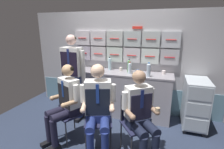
{
  "coord_description": "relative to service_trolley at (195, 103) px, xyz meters",
  "views": [
    {
      "loc": [
        0.9,
        -2.15,
        1.8
      ],
      "look_at": [
        0.11,
        0.28,
        1.1
      ],
      "focal_mm": 27.12,
      "sensor_mm": 36.0,
      "label": 1
    }
  ],
  "objects": [
    {
      "name": "ground",
      "position": [
        -1.47,
        -1.0,
        -0.51
      ],
      "size": [
        4.8,
        4.8,
        0.04
      ],
      "primitive_type": "cube",
      "color": "#283247"
    },
    {
      "name": "galley_bulkhead",
      "position": [
        -1.47,
        0.37,
        0.59
      ],
      "size": [
        4.2,
        0.14,
        2.15
      ],
      "color": "#ACAAB0",
      "rests_on": "ground"
    },
    {
      "name": "galley_counter",
      "position": [
        -1.39,
        0.09,
        -0.03
      ],
      "size": [
        1.99,
        0.53,
        0.93
      ],
      "color": "#9E9AA2",
      "rests_on": "ground"
    },
    {
      "name": "service_trolley",
      "position": [
        0.0,
        0.0,
        0.0
      ],
      "size": [
        0.4,
        0.65,
        0.92
      ],
      "color": "black",
      "rests_on": "ground"
    },
    {
      "name": "folding_chair_left",
      "position": [
        -1.96,
        -0.9,
        0.04
      ],
      "size": [
        0.54,
        0.54,
        0.86
      ],
      "color": "#2D2D33",
      "rests_on": "ground"
    },
    {
      "name": "crew_member_left",
      "position": [
        -2.03,
        -1.05,
        0.21
      ],
      "size": [
        0.58,
        0.67,
        1.27
      ],
      "color": "black",
      "rests_on": "ground"
    },
    {
      "name": "folding_chair_right",
      "position": [
        -1.5,
        -0.96,
        0.04
      ],
      "size": [
        0.51,
        0.51,
        0.86
      ],
      "color": "#2D2D33",
      "rests_on": "ground"
    },
    {
      "name": "crew_member_right",
      "position": [
        -1.44,
        -1.11,
        0.24
      ],
      "size": [
        0.56,
        0.7,
        1.32
      ],
      "color": "black",
      "rests_on": "ground"
    },
    {
      "name": "folding_chair_by_counter",
      "position": [
        -0.94,
        -0.92,
        0.04
      ],
      "size": [
        0.56,
        0.56,
        0.86
      ],
      "color": "#2D2D33",
      "rests_on": "ground"
    },
    {
      "name": "crew_member_by_counter",
      "position": [
        -0.84,
        -1.05,
        0.2
      ],
      "size": [
        0.61,
        0.66,
        1.26
      ],
      "color": "black",
      "rests_on": "ground"
    },
    {
      "name": "crew_member_standing",
      "position": [
        -2.25,
        -0.41,
        0.52
      ],
      "size": [
        0.53,
        0.28,
        1.69
      ],
      "color": "black",
      "rests_on": "ground"
    },
    {
      "name": "sparkling_bottle_green",
      "position": [
        -1.24,
        0.03,
        0.55
      ],
      "size": [
        0.07,
        0.07,
        0.24
      ],
      "color": "silver",
      "rests_on": "galley_counter"
    },
    {
      "name": "water_bottle_blue_cap",
      "position": [
        -1.71,
        0.2,
        0.57
      ],
      "size": [
        0.07,
        0.07,
        0.28
      ],
      "color": "#ACD0DC",
      "rests_on": "galley_counter"
    },
    {
      "name": "water_bottle_tall",
      "position": [
        -0.86,
        -0.08,
        0.57
      ],
      "size": [
        0.07,
        0.07,
        0.27
      ],
      "color": "silver",
      "rests_on": "galley_counter"
    },
    {
      "name": "water_bottle_short",
      "position": [
        -1.28,
        0.15,
        0.57
      ],
      "size": [
        0.06,
        0.06,
        0.27
      ],
      "color": "#4F9B52",
      "rests_on": "galley_counter"
    },
    {
      "name": "paper_cup_blue",
      "position": [
        -1.46,
        0.19,
        0.48
      ],
      "size": [
        0.06,
        0.06,
        0.08
      ],
      "color": "silver",
      "rests_on": "galley_counter"
    },
    {
      "name": "espresso_cup_small",
      "position": [
        -0.59,
        0.2,
        0.48
      ],
      "size": [
        0.07,
        0.07,
        0.07
      ],
      "color": "white",
      "rests_on": "galley_counter"
    },
    {
      "name": "paper_cup_tan",
      "position": [
        -1.09,
        0.11,
        0.48
      ],
      "size": [
        0.06,
        0.06,
        0.07
      ],
      "color": "navy",
      "rests_on": "galley_counter"
    },
    {
      "name": "coffee_cup_spare",
      "position": [
        -1.08,
        0.04,
        0.48
      ],
      "size": [
        0.06,
        0.06,
        0.08
      ],
      "color": "tan",
      "rests_on": "galley_counter"
    }
  ]
}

